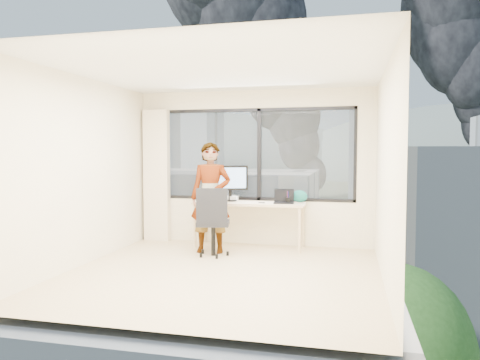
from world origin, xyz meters
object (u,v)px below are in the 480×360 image
(chair, at_px, (213,221))
(person, at_px, (211,197))
(game_console, at_px, (229,198))
(laptop, at_px, (284,197))
(handbag, at_px, (299,196))
(monitor, at_px, (230,183))
(desk, at_px, (249,225))

(chair, xyz_separation_m, person, (-0.11, 0.22, 0.33))
(chair, xyz_separation_m, game_console, (-0.00, 0.92, 0.26))
(laptop, distance_m, handbag, 0.32)
(laptop, bearing_deg, monitor, 165.67)
(person, distance_m, handbag, 1.47)
(laptop, bearing_deg, chair, -151.47)
(person, height_order, laptop, person)
(chair, height_order, handbag, chair)
(desk, height_order, handbag, handbag)
(monitor, bearing_deg, handbag, -15.25)
(monitor, bearing_deg, game_console, 93.88)
(desk, distance_m, handbag, 0.94)
(person, relative_size, handbag, 6.79)
(desk, bearing_deg, handbag, 11.90)
(chair, relative_size, game_console, 3.33)
(chair, relative_size, laptop, 3.17)
(laptop, height_order, handbag, laptop)
(desk, bearing_deg, chair, -119.63)
(game_console, height_order, laptop, laptop)
(desk, relative_size, laptop, 5.38)
(person, bearing_deg, chair, -70.86)
(monitor, distance_m, handbag, 1.17)
(chair, bearing_deg, person, 103.84)
(person, relative_size, game_console, 5.40)
(chair, xyz_separation_m, monitor, (0.05, 0.80, 0.52))
(chair, distance_m, person, 0.41)
(desk, distance_m, person, 0.86)
(desk, relative_size, game_console, 5.65)
(game_console, bearing_deg, desk, -29.41)
(person, height_order, monitor, person)
(monitor, relative_size, laptop, 1.79)
(person, bearing_deg, desk, 37.33)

